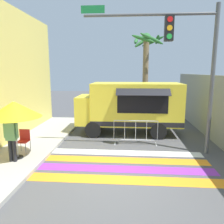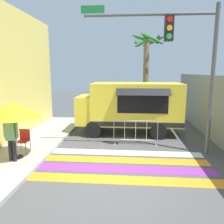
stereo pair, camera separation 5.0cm
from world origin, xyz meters
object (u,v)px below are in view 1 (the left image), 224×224
Objects in this scene: folding_chair at (24,139)px; palm_tree at (146,61)px; barricade_front at (136,132)px; traffic_signal_pole at (185,53)px; food_truck at (128,105)px; vendor_person at (11,135)px; patio_umbrella at (14,109)px.

palm_tree reaches higher than folding_chair.
traffic_signal_pole is at bearing -26.66° from barricade_front.
palm_tree is (1.19, 4.05, 2.44)m from food_truck.
folding_chair is at bearing 93.24° from vendor_person.
traffic_signal_pole is 3.42× the size of vendor_person.
food_truck is 5.98× the size of folding_chair.
vendor_person is 0.29× the size of palm_tree.
traffic_signal_pole is at bearing -82.13° from palm_tree.
palm_tree reaches higher than patio_umbrella.
vendor_person is (-0.02, -0.29, -0.87)m from patio_umbrella.
barricade_front is 6.89m from palm_tree.
traffic_signal_pole reaches higher than food_truck.
traffic_signal_pole is 2.71× the size of patio_umbrella.
palm_tree reaches higher than food_truck.
folding_chair is at bearing 94.72° from patio_umbrella.
food_truck is 2.14m from barricade_front.
vendor_person is 5.12m from barricade_front.
traffic_signal_pole is 0.98× the size of palm_tree.
barricade_front reaches higher than folding_chair.
folding_chair is at bearing -139.07° from food_truck.
patio_umbrella is at bearing -152.41° from barricade_front.
patio_umbrella is at bearing -167.25° from traffic_signal_pole.
food_truck reaches higher than barricade_front.
traffic_signal_pole is 6.88m from palm_tree.
palm_tree is at bearing 57.60° from patio_umbrella.
traffic_signal_pole is at bearing -11.30° from folding_chair.
palm_tree is at bearing 97.87° from traffic_signal_pole.
barricade_front is at bearing -79.29° from food_truck.
palm_tree is (0.84, 5.92, 3.42)m from barricade_front.
patio_umbrella is 1.42m from folding_chair.
food_truck is at bearing 22.55° from folding_chair.
traffic_signal_pole is 3.96m from barricade_front.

